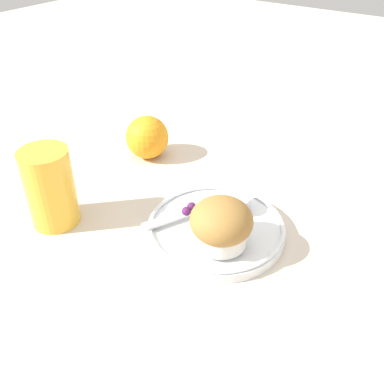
# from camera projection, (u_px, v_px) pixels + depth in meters

# --- Properties ---
(ground_plane) EXTENTS (3.00, 3.00, 0.00)m
(ground_plane) POSITION_uv_depth(u_px,v_px,m) (221.00, 228.00, 0.63)
(ground_plane) COLOR beige
(plate) EXTENTS (0.20, 0.20, 0.02)m
(plate) POSITION_uv_depth(u_px,v_px,m) (217.00, 229.00, 0.61)
(plate) COLOR white
(plate) RESTS_ON ground_plane
(muffin) EXTENTS (0.08, 0.08, 0.07)m
(muffin) POSITION_uv_depth(u_px,v_px,m) (221.00, 224.00, 0.55)
(muffin) COLOR silver
(muffin) RESTS_ON plate
(cream_ramekin) EXTENTS (0.05, 0.05, 0.02)m
(cream_ramekin) POSITION_uv_depth(u_px,v_px,m) (236.00, 201.00, 0.63)
(cream_ramekin) COLOR silver
(cream_ramekin) RESTS_ON plate
(berry_pair) EXTENTS (0.03, 0.01, 0.01)m
(berry_pair) POSITION_uv_depth(u_px,v_px,m) (189.00, 209.00, 0.62)
(berry_pair) COLOR #4C194C
(berry_pair) RESTS_ON plate
(butter_knife) EXTENTS (0.15, 0.08, 0.00)m
(butter_knife) POSITION_uv_depth(u_px,v_px,m) (192.00, 211.00, 0.62)
(butter_knife) COLOR silver
(butter_knife) RESTS_ON plate
(orange_fruit) EXTENTS (0.08, 0.08, 0.08)m
(orange_fruit) POSITION_uv_depth(u_px,v_px,m) (147.00, 137.00, 0.78)
(orange_fruit) COLOR orange
(orange_fruit) RESTS_ON ground_plane
(juice_glass) EXTENTS (0.07, 0.07, 0.12)m
(juice_glass) POSITION_uv_depth(u_px,v_px,m) (50.00, 188.00, 0.61)
(juice_glass) COLOR gold
(juice_glass) RESTS_ON ground_plane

